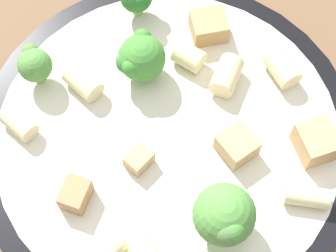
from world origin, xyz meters
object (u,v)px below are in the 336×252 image
Objects in this scene: pasta_bowl at (168,142)px; rigatoni_5 at (19,124)px; chicken_chunk_1 at (75,195)px; chicken_chunk_4 at (316,137)px; rigatoni_0 at (83,82)px; rigatoni_1 at (189,57)px; rigatoni_3 at (282,69)px; chicken_chunk_0 at (237,146)px; chicken_chunk_3 at (209,26)px; chicken_chunk_2 at (139,159)px; broccoli_floret_3 at (225,217)px; broccoli_floret_0 at (35,64)px; broccoli_floret_2 at (140,58)px; rigatoni_7 at (226,76)px; rigatoni_6 at (307,197)px.

rigatoni_5 is (0.10, 0.01, 0.02)m from pasta_bowl.
chicken_chunk_1 is 0.16m from chicken_chunk_4.
rigatoni_0 is 0.08m from rigatoni_1.
rigatoni_3 is 0.07m from chicken_chunk_0.
chicken_chunk_0 is 0.88× the size of chicken_chunk_3.
broccoli_floret_3 is at bearing 146.62° from chicken_chunk_2.
broccoli_floret_0 reaches higher than rigatoni_3.
chicken_chunk_3 is at bearing -117.35° from chicken_chunk_1.
rigatoni_1 is 1.02× the size of chicken_chunk_1.
chicken_chunk_0 reaches higher than chicken_chunk_2.
pasta_bowl is 10.21× the size of chicken_chunk_4.
broccoli_floret_2 reaches higher than rigatoni_5.
chicken_chunk_1 is (0.03, 0.10, -0.01)m from broccoli_floret_2.
broccoli_floret_0 is 0.13m from rigatoni_7.
chicken_chunk_3 is (0.07, -0.12, 0.00)m from rigatoni_6.
broccoli_floret_2 is 0.10m from chicken_chunk_1.
broccoli_floret_0 is at bearing -34.40° from broccoli_floret_3.
rigatoni_7 is at bearing -77.99° from chicken_chunk_0.
rigatoni_3 is 0.19m from rigatoni_5.
rigatoni_7 is (-0.03, 0.01, 0.00)m from rigatoni_1.
rigatoni_1 is 0.03m from chicken_chunk_3.
chicken_chunk_3 is at bearing -58.89° from rigatoni_6.
broccoli_floret_0 is 0.10m from chicken_chunk_2.
rigatoni_6 is at bearing 171.82° from rigatoni_5.
rigatoni_7 is at bearing -179.90° from broccoli_floret_2.
broccoli_floret_0 is 0.20m from chicken_chunk_4.
broccoli_floret_2 is 0.04m from rigatoni_1.
rigatoni_6 is (-0.09, 0.04, 0.02)m from pasta_bowl.
rigatoni_7 is 1.59× the size of chicken_chunk_2.
rigatoni_0 is 0.10m from rigatoni_7.
rigatoni_5 is at bearing 20.29° from rigatoni_3.
broccoli_floret_0 is 1.19× the size of rigatoni_3.
rigatoni_0 is at bearing 9.88° from rigatoni_7.
broccoli_floret_0 is at bearing 5.45° from rigatoni_7.
chicken_chunk_0 is at bearing 102.01° from rigatoni_7.
rigatoni_3 is 0.12m from chicken_chunk_2.
pasta_bowl is at bearing -21.68° from rigatoni_6.
rigatoni_6 is (-0.02, 0.09, -0.00)m from rigatoni_3.
broccoli_floret_3 reaches higher than rigatoni_6.
rigatoni_7 is (0.01, -0.11, -0.02)m from broccoli_floret_3.
rigatoni_3 is 0.06m from chicken_chunk_4.
rigatoni_7 is at bearing -158.43° from rigatoni_5.
rigatoni_0 is at bearing 172.15° from broccoli_floret_0.
pasta_bowl is 12.80× the size of rigatoni_1.
broccoli_floret_0 is 0.13m from chicken_chunk_3.
chicken_chunk_3 is at bearing -102.99° from pasta_bowl.
broccoli_floret_0 is 1.10× the size of rigatoni_6.
broccoli_floret_2 is at bearing -170.08° from broccoli_floret_0.
rigatoni_7 reaches higher than chicken_chunk_1.
broccoli_floret_2 reaches higher than rigatoni_3.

